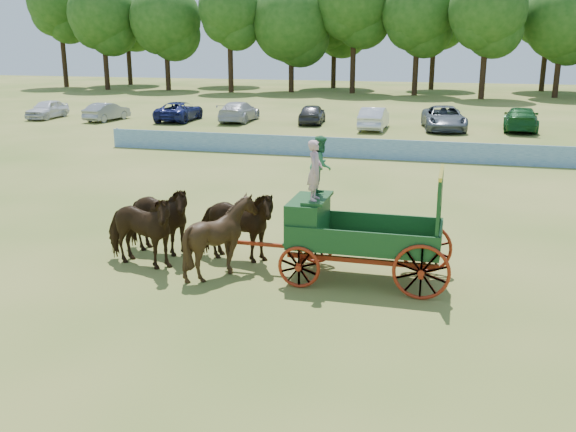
# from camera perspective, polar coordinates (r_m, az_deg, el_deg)

# --- Properties ---
(ground) EXTENTS (160.00, 160.00, 0.00)m
(ground) POSITION_cam_1_polar(r_m,az_deg,el_deg) (17.01, -3.76, -5.45)
(ground) COLOR #9E8F47
(ground) RESTS_ON ground
(horse_lead_left) EXTENTS (2.64, 1.56, 2.09)m
(horse_lead_left) POSITION_cam_1_polar(r_m,az_deg,el_deg) (17.89, -13.15, -1.24)
(horse_lead_left) COLOR #331F0E
(horse_lead_left) RESTS_ON ground
(horse_lead_right) EXTENTS (2.63, 1.54, 2.09)m
(horse_lead_right) POSITION_cam_1_polar(r_m,az_deg,el_deg) (18.82, -11.61, -0.31)
(horse_lead_right) COLOR #331F0E
(horse_lead_right) RESTS_ON ground
(horse_wheel_left) EXTENTS (2.27, 2.12, 2.09)m
(horse_wheel_left) POSITION_cam_1_polar(r_m,az_deg,el_deg) (16.92, -5.94, -1.86)
(horse_wheel_left) COLOR #331F0E
(horse_wheel_left) RESTS_ON ground
(horse_wheel_right) EXTENTS (2.53, 1.27, 2.09)m
(horse_wheel_right) POSITION_cam_1_polar(r_m,az_deg,el_deg) (17.91, -4.70, -0.85)
(horse_wheel_right) COLOR #331F0E
(horse_wheel_right) RESTS_ON ground
(farm_dray) EXTENTS (6.00, 2.00, 3.68)m
(farm_dray) POSITION_cam_1_polar(r_m,az_deg,el_deg) (16.52, 4.39, -0.19)
(farm_dray) COLOR #9F290F
(farm_dray) RESTS_ON ground
(sponsor_banner) EXTENTS (26.00, 0.08, 1.05)m
(sponsor_banner) POSITION_cam_1_polar(r_m,az_deg,el_deg) (34.05, 4.29, 6.11)
(sponsor_banner) COLOR #1B5A92
(sponsor_banner) RESTS_ON ground
(parked_cars) EXTENTS (56.06, 7.51, 1.62)m
(parked_cars) POSITION_cam_1_polar(r_m,az_deg,el_deg) (45.38, 13.47, 8.39)
(parked_cars) COLOR silver
(parked_cars) RESTS_ON ground
(treeline) EXTENTS (89.66, 23.32, 16.07)m
(treeline) POSITION_cam_1_polar(r_m,az_deg,el_deg) (76.54, 9.92, 17.72)
(treeline) COLOR #382314
(treeline) RESTS_ON ground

